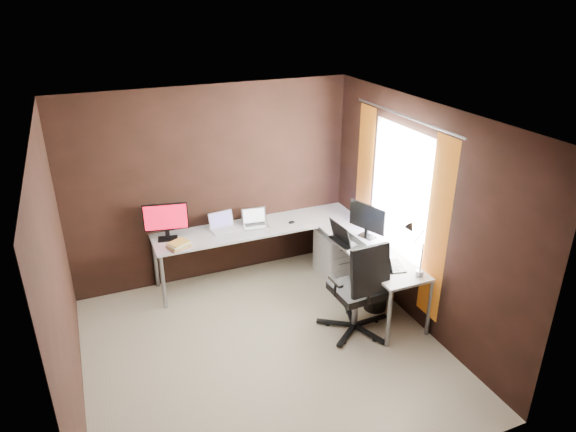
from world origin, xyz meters
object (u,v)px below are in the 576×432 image
(laptop_silver, at_px, (255,222))
(wastebasket, at_px, (375,297))
(laptop_white, at_px, (223,226))
(laptop_black_big, at_px, (345,238))
(drawer_pedestal, at_px, (335,254))
(laptop_black_small, at_px, (391,263))
(office_chair, at_px, (357,305))
(monitor_left, at_px, (166,219))
(desk_lamp, at_px, (414,243))
(book_stack, at_px, (179,245))
(monitor_right, at_px, (367,219))

(laptop_silver, distance_m, wastebasket, 1.78)
(laptop_white, bearing_deg, laptop_black_big, -43.71)
(drawer_pedestal, relative_size, laptop_black_small, 1.77)
(wastebasket, bearing_deg, office_chair, -145.17)
(drawer_pedestal, height_order, laptop_black_small, laptop_black_small)
(monitor_left, xyz_separation_m, desk_lamp, (2.23, -1.84, 0.11))
(laptop_silver, relative_size, laptop_black_big, 0.80)
(drawer_pedestal, distance_m, laptop_black_small, 1.28)
(laptop_silver, bearing_deg, monitor_left, -176.17)
(monitor_left, height_order, book_stack, monitor_left)
(monitor_left, height_order, wastebasket, monitor_left)
(laptop_black_big, bearing_deg, wastebasket, -156.11)
(laptop_white, distance_m, laptop_silver, 0.41)
(book_stack, relative_size, desk_lamp, 0.49)
(monitor_left, bearing_deg, desk_lamp, -28.52)
(monitor_right, distance_m, laptop_black_big, 0.36)
(monitor_right, height_order, desk_lamp, desk_lamp)
(laptop_black_small, bearing_deg, laptop_black_big, 27.65)
(laptop_black_small, xyz_separation_m, office_chair, (-0.39, -0.00, -0.44))
(monitor_left, height_order, laptop_black_small, monitor_left)
(office_chair, bearing_deg, laptop_black_big, 71.88)
(laptop_black_small, bearing_deg, monitor_right, 3.45)
(laptop_black_small, distance_m, book_stack, 2.44)
(laptop_silver, bearing_deg, office_chair, -62.43)
(laptop_black_small, bearing_deg, office_chair, 104.21)
(laptop_black_big, height_order, wastebasket, laptop_black_big)
(drawer_pedestal, height_order, laptop_black_big, laptop_black_big)
(drawer_pedestal, xyz_separation_m, book_stack, (-2.01, 0.15, 0.47))
(monitor_right, relative_size, office_chair, 0.44)
(monitor_right, bearing_deg, book_stack, 54.21)
(wastebasket, bearing_deg, drawer_pedestal, 94.45)
(monitor_left, relative_size, monitor_right, 1.04)
(laptop_silver, bearing_deg, book_stack, -160.47)
(drawer_pedestal, distance_m, laptop_black_big, 0.70)
(monitor_left, bearing_deg, laptop_black_small, -26.57)
(office_chair, relative_size, wastebasket, 3.72)
(laptop_black_big, distance_m, desk_lamp, 1.02)
(monitor_left, height_order, laptop_silver, monitor_left)
(laptop_silver, distance_m, book_stack, 1.06)
(book_stack, bearing_deg, monitor_left, 104.29)
(monitor_left, bearing_deg, monitor_right, -10.71)
(laptop_black_big, relative_size, book_stack, 1.45)
(monitor_right, relative_size, laptop_black_small, 1.48)
(monitor_left, bearing_deg, office_chair, -32.39)
(drawer_pedestal, xyz_separation_m, wastebasket, (0.07, -0.90, -0.15))
(laptop_black_small, bearing_deg, book_stack, 70.21)
(desk_lamp, bearing_deg, laptop_white, 121.76)
(laptop_white, distance_m, office_chair, 1.98)
(monitor_right, height_order, laptop_black_small, monitor_right)
(monitor_right, bearing_deg, laptop_black_small, 149.77)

